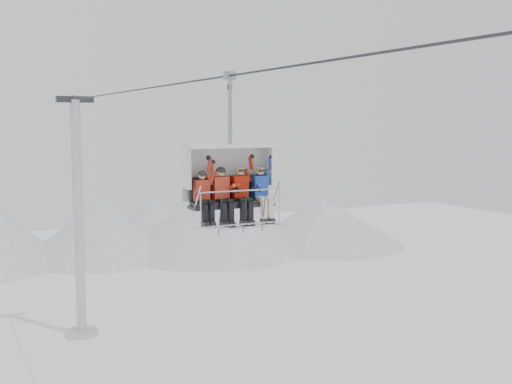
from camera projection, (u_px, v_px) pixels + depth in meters
name	position (u px, v px, depth m)	size (l,w,h in m)	color
ridgeline	(11.00, 233.00, 53.23)	(72.00, 21.00, 7.00)	silver
lift_tower_right	(79.00, 235.00, 35.82)	(2.00, 1.80, 13.48)	#B9BBC1
haul_cable	(256.00, 72.00, 15.47)	(0.06, 0.06, 50.00)	#2D2D32
chairlift_carrier	(228.00, 174.00, 17.23)	(2.47, 1.17, 3.98)	black
skier_far_left	(204.00, 196.00, 16.63)	(0.38, 1.69, 1.53)	#B42E1E
skier_center_left	(222.00, 193.00, 16.87)	(0.42, 1.69, 1.66)	#B9321D
skier_center_right	(241.00, 192.00, 17.12)	(0.42, 1.69, 1.67)	#A71A07
skier_far_right	(262.00, 192.00, 17.40)	(0.41, 1.69, 1.63)	#1D43AE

